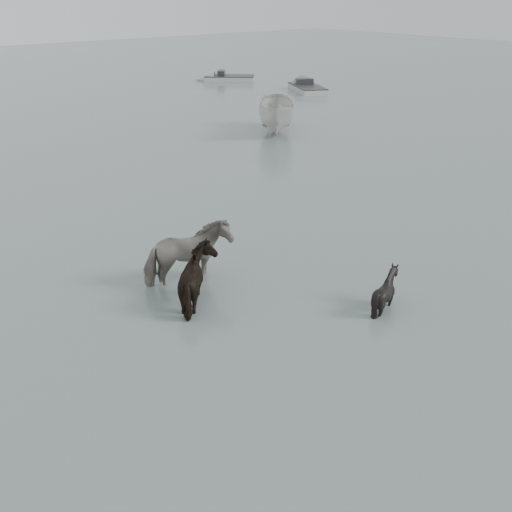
% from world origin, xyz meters
% --- Properties ---
extents(ground, '(140.00, 140.00, 0.00)m').
position_xyz_m(ground, '(0.00, 0.00, 0.00)').
color(ground, '#576763').
rests_on(ground, ground).
extents(pony_pinto, '(2.20, 1.30, 1.74)m').
position_xyz_m(pony_pinto, '(-0.77, 3.04, 0.87)').
color(pony_pinto, black).
rests_on(pony_pinto, ground).
extents(pony_dark, '(1.69, 1.85, 1.58)m').
position_xyz_m(pony_dark, '(-1.14, 1.97, 0.79)').
color(pony_dark, black).
rests_on(pony_dark, ground).
extents(pony_black, '(1.34, 1.27, 1.17)m').
position_xyz_m(pony_black, '(1.83, -0.82, 0.59)').
color(pony_black, black).
rests_on(pony_black, ground).
extents(boat_small, '(4.38, 4.58, 1.78)m').
position_xyz_m(boat_small, '(12.14, 14.45, 0.89)').
color(boat_small, '#B4B3AF').
rests_on(boat_small, ground).
extents(skiff_port, '(3.85, 5.54, 0.75)m').
position_xyz_m(skiff_port, '(22.05, 22.61, 0.38)').
color(skiff_port, '#ABAEAB').
rests_on(skiff_port, ground).
extents(skiff_star, '(4.81, 4.55, 0.75)m').
position_xyz_m(skiff_star, '(21.19, 29.98, 0.38)').
color(skiff_star, beige).
rests_on(skiff_star, ground).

